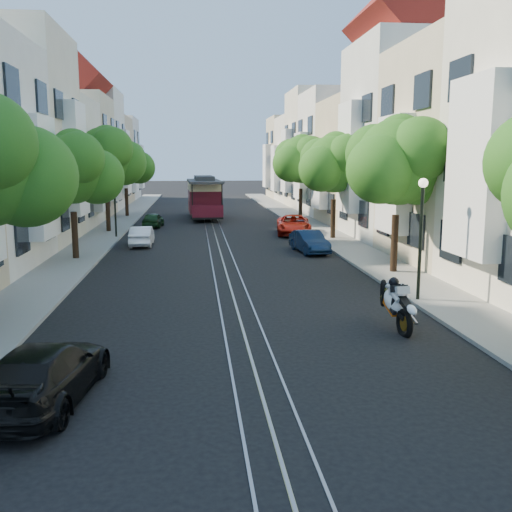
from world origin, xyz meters
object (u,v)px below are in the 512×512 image
object	(u,v)px
lamp_west	(115,193)
parked_car_e_far	(294,225)
cable_car	(204,195)
parked_car_w_far	(153,220)
tree_w_b	(73,170)
sportbike_rider	(395,302)
tree_e_c	(335,165)
parked_car_e_mid	(309,242)
tree_w_d	(126,164)
parked_car_w_near	(45,373)
parked_car_w_mid	(142,236)
tree_e_d	(302,161)
tree_e_b	(399,164)
lamp_east	(421,221)
tree_w_c	(106,157)

from	to	relation	value
lamp_west	parked_car_e_far	distance (m)	11.72
cable_car	parked_car_w_far	bearing A→B (deg)	-123.96
tree_w_b	sportbike_rider	bearing A→B (deg)	-48.30
tree_e_c	sportbike_rider	bearing A→B (deg)	-98.57
sportbike_rider	parked_car_e_mid	distance (m)	14.11
tree_w_d	parked_car_w_far	distance (m)	9.40
tree_w_d	parked_car_e_far	distance (m)	18.57
tree_w_b	parked_car_w_near	world-z (taller)	tree_w_b
parked_car_e_far	parked_car_w_mid	distance (m)	10.39
tree_w_b	sportbike_rider	distance (m)	17.72
tree_w_d	cable_car	world-z (taller)	tree_w_d
parked_car_w_mid	tree_e_d	bearing A→B (deg)	-133.56
cable_car	parked_car_w_near	bearing A→B (deg)	-98.32
tree_e_b	tree_w_d	bearing A→B (deg)	118.07
parked_car_e_mid	cable_car	bearing A→B (deg)	97.75
tree_w_d	tree_e_b	bearing A→B (deg)	-61.93
tree_e_c	cable_car	bearing A→B (deg)	118.46
parked_car_e_far	sportbike_rider	bearing A→B (deg)	-84.58
sportbike_rider	parked_car_w_near	bearing A→B (deg)	-160.03
lamp_west	sportbike_rider	world-z (taller)	lamp_west
tree_e_d	cable_car	bearing A→B (deg)	156.87
tree_e_b	cable_car	bearing A→B (deg)	107.04
tree_e_b	parked_car_w_near	distance (m)	17.32
lamp_east	lamp_west	xyz separation A→B (m)	(-12.60, 18.00, 0.00)
parked_car_w_near	parked_car_w_mid	distance (m)	21.84
tree_w_b	parked_car_w_far	size ratio (longest dim) A/B	1.95
parked_car_e_mid	parked_car_w_mid	world-z (taller)	parked_car_e_mid
lamp_west	cable_car	xyz separation A→B (m)	(5.80, 12.29, -0.91)
tree_w_c	tree_w_b	bearing A→B (deg)	-90.00
tree_e_b	parked_car_w_far	size ratio (longest dim) A/B	2.08
tree_e_b	parked_car_w_mid	size ratio (longest dim) A/B	1.94
sportbike_rider	cable_car	xyz separation A→B (m)	(-4.90, 33.27, 1.11)
parked_car_e_mid	tree_e_c	bearing A→B (deg)	54.95
lamp_west	tree_e_b	bearing A→B (deg)	-43.85
tree_e_b	cable_car	distance (m)	26.62
parked_car_w_near	parked_car_w_far	size ratio (longest dim) A/B	1.32
tree_e_c	tree_w_c	size ratio (longest dim) A/B	0.92
tree_w_c	lamp_west	world-z (taller)	tree_w_c
lamp_east	parked_car_w_near	world-z (taller)	lamp_east
lamp_east	cable_car	distance (m)	31.06
parked_car_w_far	parked_car_w_mid	bearing A→B (deg)	95.20
tree_e_d	parked_car_e_far	xyz separation A→B (m)	(-2.07, -8.30, -4.22)
parked_car_w_far	tree_e_b	bearing A→B (deg)	126.78
tree_e_b	tree_e_c	world-z (taller)	tree_e_b
lamp_east	cable_car	world-z (taller)	lamp_east
tree_e_b	lamp_west	world-z (taller)	tree_e_b
tree_w_d	parked_car_w_near	world-z (taller)	tree_w_d
tree_e_d	tree_w_d	bearing A→B (deg)	160.85
sportbike_rider	parked_car_w_near	distance (m)	9.74
tree_w_d	cable_car	distance (m)	7.35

